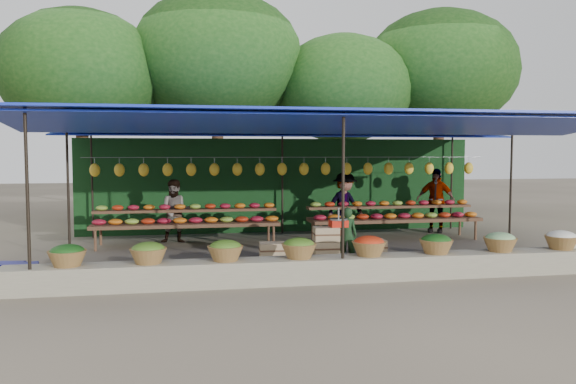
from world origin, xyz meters
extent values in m
plane|color=brown|center=(0.00, 0.00, 0.00)|extent=(60.00, 60.00, 0.00)
cube|color=gray|center=(0.00, -2.75, 0.20)|extent=(10.60, 0.55, 0.40)
cylinder|color=black|center=(-4.80, -2.90, 1.40)|extent=(0.05, 0.05, 2.80)
cylinder|color=black|center=(0.00, -2.90, 1.40)|extent=(0.05, 0.05, 2.80)
cylinder|color=black|center=(-4.80, 0.00, 1.40)|extent=(0.05, 0.05, 2.80)
cylinder|color=black|center=(4.80, 0.00, 1.40)|extent=(0.05, 0.05, 2.80)
cylinder|color=black|center=(-4.80, 2.90, 1.40)|extent=(0.05, 0.05, 2.80)
cylinder|color=black|center=(0.00, 2.90, 1.40)|extent=(0.05, 0.05, 2.80)
cylinder|color=black|center=(4.80, 2.90, 1.40)|extent=(0.05, 0.05, 2.80)
cube|color=#1931BF|center=(0.00, 0.00, 2.80)|extent=(10.80, 6.60, 0.04)
cube|color=#1931BF|center=(0.00, -2.00, 2.62)|extent=(10.80, 2.19, 0.26)
cube|color=#1931BF|center=(0.00, 2.00, 2.62)|extent=(10.80, 2.19, 0.26)
cylinder|color=#939397|center=(0.00, 1.40, 2.02)|extent=(9.60, 0.01, 0.01)
ellipsoid|color=yellow|center=(-4.50, 1.40, 1.74)|extent=(0.23, 0.17, 0.30)
ellipsoid|color=yellow|center=(-3.97, 1.40, 1.74)|extent=(0.23, 0.17, 0.30)
ellipsoid|color=yellow|center=(-3.44, 1.40, 1.74)|extent=(0.23, 0.17, 0.30)
ellipsoid|color=yellow|center=(-2.91, 1.40, 1.74)|extent=(0.23, 0.17, 0.30)
ellipsoid|color=yellow|center=(-2.38, 1.40, 1.74)|extent=(0.23, 0.17, 0.30)
ellipsoid|color=yellow|center=(-1.85, 1.40, 1.74)|extent=(0.23, 0.17, 0.30)
ellipsoid|color=yellow|center=(-1.32, 1.40, 1.74)|extent=(0.23, 0.17, 0.30)
ellipsoid|color=yellow|center=(-0.79, 1.40, 1.74)|extent=(0.23, 0.17, 0.30)
ellipsoid|color=yellow|center=(-0.26, 1.40, 1.74)|extent=(0.23, 0.17, 0.30)
ellipsoid|color=yellow|center=(0.26, 1.40, 1.74)|extent=(0.23, 0.17, 0.30)
ellipsoid|color=yellow|center=(0.79, 1.40, 1.74)|extent=(0.23, 0.17, 0.30)
ellipsoid|color=yellow|center=(1.32, 1.40, 1.74)|extent=(0.23, 0.17, 0.30)
ellipsoid|color=yellow|center=(1.85, 1.40, 1.74)|extent=(0.23, 0.17, 0.30)
ellipsoid|color=yellow|center=(2.38, 1.40, 1.74)|extent=(0.23, 0.17, 0.30)
ellipsoid|color=yellow|center=(2.91, 1.40, 1.74)|extent=(0.23, 0.17, 0.30)
ellipsoid|color=yellow|center=(3.44, 1.40, 1.74)|extent=(0.23, 0.17, 0.30)
ellipsoid|color=yellow|center=(3.97, 1.40, 1.74)|extent=(0.23, 0.17, 0.30)
ellipsoid|color=yellow|center=(4.50, 1.40, 1.74)|extent=(0.23, 0.17, 0.30)
ellipsoid|color=#174813|center=(-4.30, -2.75, 0.62)|extent=(0.52, 0.52, 0.23)
ellipsoid|color=#446E1D|center=(-3.10, -2.75, 0.62)|extent=(0.52, 0.52, 0.23)
ellipsoid|color=#446E1D|center=(-1.90, -2.75, 0.62)|extent=(0.52, 0.52, 0.23)
ellipsoid|color=#446E1D|center=(-0.70, -2.75, 0.62)|extent=(0.52, 0.52, 0.23)
ellipsoid|color=red|center=(0.50, -2.75, 0.62)|extent=(0.52, 0.52, 0.23)
ellipsoid|color=#174813|center=(1.70, -2.75, 0.62)|extent=(0.52, 0.52, 0.23)
ellipsoid|color=#80B370|center=(2.90, -2.75, 0.62)|extent=(0.52, 0.52, 0.23)
ellipsoid|color=white|center=(4.10, -2.75, 0.62)|extent=(0.52, 0.52, 0.23)
cube|color=#19471E|center=(0.00, 3.15, 1.25)|extent=(10.60, 0.06, 2.50)
cylinder|color=#3B2615|center=(-5.50, 5.80, 1.98)|extent=(0.36, 0.36, 3.97)
ellipsoid|color=#123B10|center=(-5.50, 5.80, 4.46)|extent=(4.77, 4.77, 3.69)
cylinder|color=#3B2615|center=(-1.50, 6.20, 2.24)|extent=(0.36, 0.36, 4.48)
ellipsoid|color=#123B10|center=(-1.50, 6.20, 5.04)|extent=(5.39, 5.39, 4.17)
cylinder|color=#3B2615|center=(2.50, 5.90, 1.86)|extent=(0.36, 0.36, 3.71)
ellipsoid|color=#123B10|center=(2.50, 5.90, 4.18)|extent=(4.47, 4.47, 3.45)
cylinder|color=#3B2615|center=(6.00, 6.30, 2.18)|extent=(0.36, 0.36, 4.35)
ellipsoid|color=#123B10|center=(6.00, 6.30, 4.90)|extent=(5.24, 5.24, 4.05)
cube|color=#502E20|center=(-2.50, 1.30, 0.50)|extent=(4.20, 0.95, 0.08)
cube|color=#502E20|center=(-2.50, 1.60, 0.78)|extent=(4.20, 0.35, 0.06)
cylinder|color=#502E20|center=(-4.45, 0.90, 0.25)|extent=(0.06, 0.06, 0.50)
cylinder|color=#502E20|center=(-0.55, 0.90, 0.25)|extent=(0.06, 0.06, 0.50)
cylinder|color=#502E20|center=(-4.45, 1.70, 0.25)|extent=(0.06, 0.06, 0.50)
cylinder|color=#502E20|center=(-0.55, 1.70, 0.25)|extent=(0.06, 0.06, 0.50)
ellipsoid|color=#A6172C|center=(-4.40, 1.15, 0.60)|extent=(0.31, 0.26, 0.13)
ellipsoid|color=#8DB537|center=(-4.40, 1.60, 0.87)|extent=(0.26, 0.22, 0.12)
ellipsoid|color=orange|center=(-4.05, 1.15, 0.60)|extent=(0.31, 0.26, 0.13)
ellipsoid|color=red|center=(-4.05, 1.60, 0.87)|extent=(0.26, 0.22, 0.12)
ellipsoid|color=#8DB537|center=(-3.70, 1.15, 0.60)|extent=(0.31, 0.26, 0.13)
ellipsoid|color=#A6172C|center=(-3.70, 1.60, 0.87)|extent=(0.26, 0.22, 0.12)
ellipsoid|color=red|center=(-3.35, 1.15, 0.60)|extent=(0.31, 0.26, 0.13)
ellipsoid|color=orange|center=(-3.35, 1.60, 0.87)|extent=(0.26, 0.22, 0.12)
ellipsoid|color=#A6172C|center=(-3.00, 1.15, 0.60)|extent=(0.31, 0.26, 0.13)
ellipsoid|color=#A6172C|center=(-3.00, 1.60, 0.87)|extent=(0.26, 0.22, 0.12)
ellipsoid|color=orange|center=(-2.65, 1.15, 0.60)|extent=(0.31, 0.26, 0.13)
ellipsoid|color=orange|center=(-2.65, 1.60, 0.87)|extent=(0.26, 0.22, 0.12)
ellipsoid|color=#A6172C|center=(-2.30, 1.15, 0.60)|extent=(0.31, 0.26, 0.13)
ellipsoid|color=#8DB537|center=(-2.30, 1.60, 0.87)|extent=(0.26, 0.22, 0.12)
ellipsoid|color=orange|center=(-1.95, 1.15, 0.60)|extent=(0.31, 0.26, 0.13)
ellipsoid|color=red|center=(-1.95, 1.60, 0.87)|extent=(0.26, 0.22, 0.12)
ellipsoid|color=#8DB537|center=(-1.60, 1.15, 0.60)|extent=(0.31, 0.26, 0.13)
ellipsoid|color=#A6172C|center=(-1.60, 1.60, 0.87)|extent=(0.26, 0.22, 0.12)
ellipsoid|color=red|center=(-1.25, 1.15, 0.60)|extent=(0.31, 0.26, 0.13)
ellipsoid|color=orange|center=(-1.25, 1.60, 0.87)|extent=(0.26, 0.22, 0.12)
ellipsoid|color=#A6172C|center=(-0.90, 1.15, 0.60)|extent=(0.31, 0.26, 0.13)
ellipsoid|color=#A6172C|center=(-0.90, 1.60, 0.87)|extent=(0.26, 0.22, 0.12)
ellipsoid|color=orange|center=(-0.55, 1.15, 0.60)|extent=(0.31, 0.26, 0.13)
ellipsoid|color=orange|center=(-0.55, 1.60, 0.87)|extent=(0.26, 0.22, 0.12)
cube|color=#502E20|center=(2.50, 1.30, 0.50)|extent=(4.20, 0.95, 0.08)
cube|color=#502E20|center=(2.50, 1.60, 0.78)|extent=(4.20, 0.35, 0.06)
cylinder|color=#502E20|center=(0.55, 0.90, 0.25)|extent=(0.06, 0.06, 0.50)
cylinder|color=#502E20|center=(4.45, 0.90, 0.25)|extent=(0.06, 0.06, 0.50)
cylinder|color=#502E20|center=(0.55, 1.70, 0.25)|extent=(0.06, 0.06, 0.50)
cylinder|color=#502E20|center=(4.45, 1.70, 0.25)|extent=(0.06, 0.06, 0.50)
ellipsoid|color=#A6172C|center=(0.60, 1.15, 0.60)|extent=(0.31, 0.26, 0.13)
ellipsoid|color=#8DB537|center=(0.60, 1.60, 0.87)|extent=(0.26, 0.22, 0.12)
ellipsoid|color=orange|center=(0.95, 1.15, 0.60)|extent=(0.31, 0.26, 0.13)
ellipsoid|color=red|center=(0.95, 1.60, 0.87)|extent=(0.26, 0.22, 0.12)
ellipsoid|color=#8DB537|center=(1.30, 1.15, 0.60)|extent=(0.31, 0.26, 0.13)
ellipsoid|color=#A6172C|center=(1.30, 1.60, 0.87)|extent=(0.26, 0.22, 0.12)
ellipsoid|color=red|center=(1.65, 1.15, 0.60)|extent=(0.31, 0.26, 0.13)
ellipsoid|color=orange|center=(1.65, 1.60, 0.87)|extent=(0.26, 0.22, 0.12)
ellipsoid|color=#A6172C|center=(2.00, 1.15, 0.60)|extent=(0.31, 0.26, 0.13)
ellipsoid|color=#A6172C|center=(2.00, 1.60, 0.87)|extent=(0.26, 0.22, 0.12)
ellipsoid|color=orange|center=(2.35, 1.15, 0.60)|extent=(0.31, 0.26, 0.13)
ellipsoid|color=orange|center=(2.35, 1.60, 0.87)|extent=(0.26, 0.22, 0.12)
ellipsoid|color=#A6172C|center=(2.70, 1.15, 0.60)|extent=(0.31, 0.26, 0.13)
ellipsoid|color=#8DB537|center=(2.70, 1.60, 0.87)|extent=(0.26, 0.22, 0.12)
ellipsoid|color=orange|center=(3.05, 1.15, 0.60)|extent=(0.31, 0.26, 0.13)
ellipsoid|color=red|center=(3.05, 1.60, 0.87)|extent=(0.26, 0.22, 0.12)
ellipsoid|color=#8DB537|center=(3.40, 1.15, 0.60)|extent=(0.31, 0.26, 0.13)
ellipsoid|color=#A6172C|center=(3.40, 1.60, 0.87)|extent=(0.26, 0.22, 0.12)
ellipsoid|color=red|center=(3.75, 1.15, 0.60)|extent=(0.31, 0.26, 0.13)
ellipsoid|color=orange|center=(3.75, 1.60, 0.87)|extent=(0.26, 0.22, 0.12)
ellipsoid|color=#A6172C|center=(4.10, 1.15, 0.60)|extent=(0.31, 0.26, 0.13)
ellipsoid|color=#A6172C|center=(4.10, 1.60, 0.87)|extent=(0.26, 0.22, 0.12)
ellipsoid|color=orange|center=(4.45, 1.15, 0.60)|extent=(0.31, 0.26, 0.13)
ellipsoid|color=orange|center=(4.45, 1.60, 0.87)|extent=(0.26, 0.22, 0.12)
cube|color=tan|center=(-0.99, -1.78, 0.12)|extent=(0.47, 0.37, 0.25)
cube|color=tan|center=(-0.99, -1.78, 0.39)|extent=(0.47, 0.37, 0.25)
cube|color=tan|center=(0.01, -1.78, 0.12)|extent=(0.47, 0.37, 0.25)
cube|color=tan|center=(0.01, -1.78, 0.39)|extent=(0.47, 0.37, 0.25)
cube|color=tan|center=(0.01, -1.78, 0.65)|extent=(0.47, 0.37, 0.25)
cube|color=tan|center=(0.91, -1.78, 0.12)|extent=(0.47, 0.37, 0.25)
cube|color=tan|center=(0.91, -1.78, 0.39)|extent=(0.47, 0.37, 0.25)
cube|color=red|center=(0.24, -1.78, 0.83)|extent=(0.31, 0.27, 0.12)
cylinder|color=#939397|center=(0.24, -1.78, 0.91)|extent=(0.33, 0.33, 0.03)
cylinder|color=#939397|center=(0.24, -1.78, 1.01)|extent=(0.03, 0.03, 0.23)
imported|color=#1A391C|center=(0.55, -1.28, 0.54)|extent=(0.45, 0.36, 1.08)
imported|color=slate|center=(-2.74, 1.73, 0.75)|extent=(0.74, 0.59, 1.50)
imported|color=slate|center=(1.45, 1.99, 0.81)|extent=(1.20, 0.95, 1.63)
imported|color=slate|center=(4.05, 2.31, 0.85)|extent=(1.06, 0.90, 1.71)
cube|color=navy|center=(-5.17, -2.05, 0.16)|extent=(0.61, 0.49, 0.32)
cube|color=navy|center=(-5.46, -1.77, 0.15)|extent=(0.55, 0.43, 0.30)
camera|label=1|loc=(-2.51, -11.66, 2.12)|focal=35.00mm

